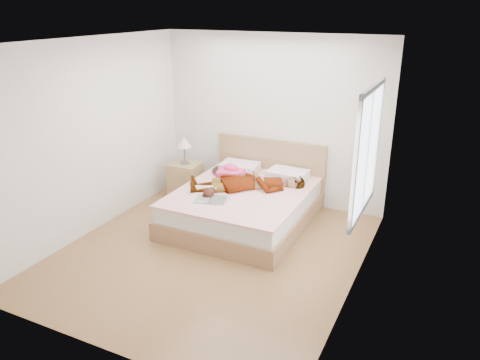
{
  "coord_description": "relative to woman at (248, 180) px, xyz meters",
  "views": [
    {
      "loc": [
        2.62,
        -4.59,
        2.98
      ],
      "look_at": [
        0.0,
        0.85,
        0.7
      ],
      "focal_mm": 35.0,
      "sensor_mm": 36.0,
      "label": 1
    }
  ],
  "objects": [
    {
      "name": "hair",
      "position": [
        -0.57,
        0.45,
        -0.07
      ],
      "size": [
        0.46,
        0.56,
        0.08
      ],
      "primitive_type": "ellipsoid",
      "rotation": [
        0.0,
        0.0,
        -0.01
      ],
      "color": "black",
      "rests_on": "bed"
    },
    {
      "name": "phone",
      "position": [
        -0.5,
        0.4,
        0.08
      ],
      "size": [
        0.09,
        0.11,
        0.06
      ],
      "primitive_type": "cube",
      "rotation": [
        0.44,
        0.0,
        0.51
      ],
      "color": "silver",
      "rests_on": "bed"
    },
    {
      "name": "magazine",
      "position": [
        -0.26,
        -0.66,
        -0.11
      ],
      "size": [
        0.53,
        0.42,
        0.03
      ],
      "color": "silver",
      "rests_on": "bed"
    },
    {
      "name": "towel",
      "position": [
        -0.4,
        0.24,
        -0.03
      ],
      "size": [
        0.46,
        0.41,
        0.21
      ],
      "color": "#FF4587",
      "rests_on": "bed"
    },
    {
      "name": "room_shell",
      "position": [
        1.76,
        -0.79,
        0.88
      ],
      "size": [
        4.0,
        4.0,
        4.0
      ],
      "color": "white",
      "rests_on": "ground"
    },
    {
      "name": "ground",
      "position": [
        -0.02,
        -1.09,
        -0.62
      ],
      "size": [
        4.0,
        4.0,
        0.0
      ],
      "primitive_type": "plane",
      "color": "#54301A",
      "rests_on": "ground"
    },
    {
      "name": "nightstand",
      "position": [
        -1.28,
        0.35,
        -0.29
      ],
      "size": [
        0.48,
        0.43,
        1.02
      ],
      "color": "olive",
      "rests_on": "ground"
    },
    {
      "name": "bed",
      "position": [
        -0.02,
        -0.06,
        -0.35
      ],
      "size": [
        1.8,
        2.08,
        1.0
      ],
      "color": "#89603F",
      "rests_on": "ground"
    },
    {
      "name": "woman",
      "position": [
        0.0,
        0.0,
        0.0
      ],
      "size": [
        1.77,
        1.37,
        0.23
      ],
      "primitive_type": "imported",
      "rotation": [
        0.0,
        0.0,
        -1.06
      ],
      "color": "white",
      "rests_on": "bed"
    },
    {
      "name": "coffee_mug",
      "position": [
        -0.38,
        -0.41,
        -0.07
      ],
      "size": [
        0.12,
        0.11,
        0.09
      ],
      "color": "white",
      "rests_on": "bed"
    },
    {
      "name": "plush_toy",
      "position": [
        -0.33,
        -0.56,
        -0.05
      ],
      "size": [
        0.16,
        0.23,
        0.12
      ],
      "color": "black",
      "rests_on": "bed"
    }
  ]
}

